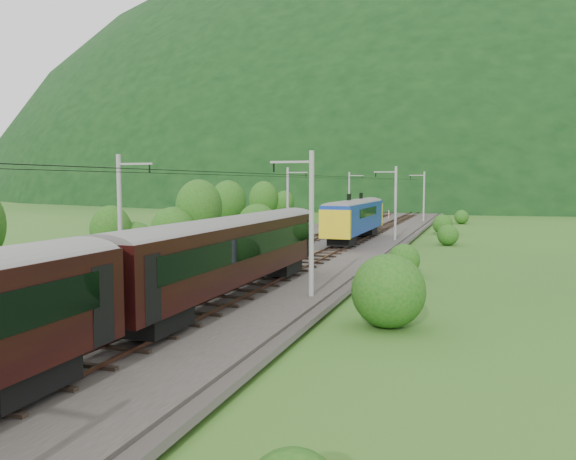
% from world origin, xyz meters
% --- Properties ---
extents(ground, '(600.00, 600.00, 0.00)m').
position_xyz_m(ground, '(0.00, 0.00, 0.00)').
color(ground, '#26551A').
rests_on(ground, ground).
extents(railbed, '(14.00, 220.00, 0.30)m').
position_xyz_m(railbed, '(0.00, 10.00, 0.15)').
color(railbed, '#38332D').
rests_on(railbed, ground).
extents(track_left, '(2.40, 220.00, 0.27)m').
position_xyz_m(track_left, '(-2.40, 10.00, 0.37)').
color(track_left, '#533023').
rests_on(track_left, railbed).
extents(track_right, '(2.40, 220.00, 0.27)m').
position_xyz_m(track_right, '(2.40, 10.00, 0.37)').
color(track_right, '#533023').
rests_on(track_right, railbed).
extents(catenary_left, '(2.54, 192.28, 8.00)m').
position_xyz_m(catenary_left, '(-6.12, 32.00, 4.50)').
color(catenary_left, gray).
rests_on(catenary_left, railbed).
extents(catenary_right, '(2.54, 192.28, 8.00)m').
position_xyz_m(catenary_right, '(6.12, 32.00, 4.50)').
color(catenary_right, gray).
rests_on(catenary_right, railbed).
extents(overhead_wires, '(4.83, 198.00, 0.03)m').
position_xyz_m(overhead_wires, '(0.00, 10.00, 7.10)').
color(overhead_wires, black).
rests_on(overhead_wires, ground).
extents(mountain_main, '(504.00, 360.00, 244.00)m').
position_xyz_m(mountain_main, '(0.00, 260.00, 0.00)').
color(mountain_main, black).
rests_on(mountain_main, ground).
extents(mountain_ridge, '(336.00, 280.00, 132.00)m').
position_xyz_m(mountain_ridge, '(-120.00, 300.00, 0.00)').
color(mountain_ridge, black).
rests_on(mountain_ridge, ground).
extents(hazard_post_near, '(0.14, 0.14, 1.30)m').
position_xyz_m(hazard_post_near, '(-0.30, 32.38, 0.95)').
color(hazard_post_near, red).
rests_on(hazard_post_near, railbed).
extents(hazard_post_far, '(0.16, 0.16, 1.51)m').
position_xyz_m(hazard_post_far, '(0.14, 66.74, 1.05)').
color(hazard_post_far, red).
rests_on(hazard_post_far, railbed).
extents(signal, '(0.26, 0.26, 2.35)m').
position_xyz_m(signal, '(-4.80, 23.44, 1.68)').
color(signal, black).
rests_on(signal, railbed).
extents(vegetation_left, '(12.82, 142.84, 6.89)m').
position_xyz_m(vegetation_left, '(-14.17, 21.48, 2.90)').
color(vegetation_left, '#154C14').
rests_on(vegetation_left, ground).
extents(vegetation_right, '(6.14, 103.04, 3.03)m').
position_xyz_m(vegetation_right, '(11.33, 12.66, 1.20)').
color(vegetation_right, '#154C14').
rests_on(vegetation_right, ground).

